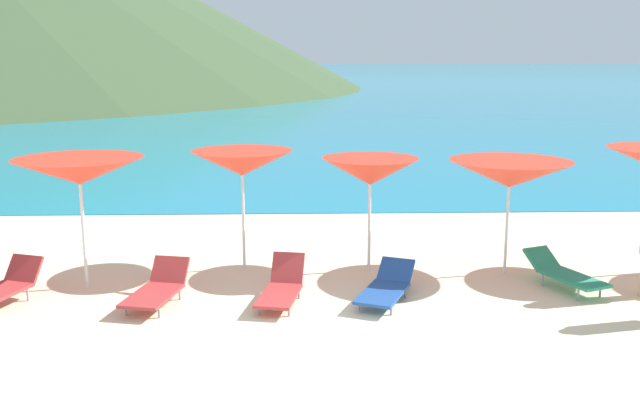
% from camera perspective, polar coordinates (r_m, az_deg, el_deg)
% --- Properties ---
extents(ground_plane, '(50.00, 100.00, 0.30)m').
position_cam_1_polar(ground_plane, '(18.53, -1.09, -0.89)').
color(ground_plane, beige).
extents(ocean_water, '(650.00, 440.00, 0.02)m').
position_cam_1_polar(ocean_water, '(237.08, -1.72, 10.68)').
color(ocean_water, teal).
rests_on(ocean_water, ground_plane).
extents(umbrella_2, '(2.17, 2.17, 2.25)m').
position_cam_1_polar(umbrella_2, '(12.17, -19.18, 2.24)').
color(umbrella_2, silver).
rests_on(umbrella_2, ground_plane).
extents(umbrella_3, '(1.97, 1.97, 2.22)m').
position_cam_1_polar(umbrella_3, '(12.66, -6.42, 3.02)').
color(umbrella_3, silver).
rests_on(umbrella_3, ground_plane).
extents(umbrella_4, '(1.94, 1.94, 2.10)m').
position_cam_1_polar(umbrella_4, '(12.54, 4.14, 2.34)').
color(umbrella_4, silver).
rests_on(umbrella_4, ground_plane).
extents(umbrella_5, '(2.33, 2.33, 2.08)m').
position_cam_1_polar(umbrella_5, '(12.77, 15.34, 2.07)').
color(umbrella_5, silver).
rests_on(umbrella_5, ground_plane).
extents(lounge_chair_0, '(0.92, 1.57, 0.61)m').
position_cam_1_polar(lounge_chair_0, '(11.43, -13.24, -7.09)').
color(lounge_chair_0, '#A53333').
rests_on(lounge_chair_0, ground_plane).
extents(lounge_chair_1, '(1.10, 1.67, 0.55)m').
position_cam_1_polar(lounge_chair_1, '(12.56, 19.43, -5.66)').
color(lounge_chair_1, '#268C66').
rests_on(lounge_chair_1, ground_plane).
extents(lounge_chair_3, '(1.17, 1.71, 0.51)m').
position_cam_1_polar(lounge_chair_3, '(11.35, 5.47, -7.12)').
color(lounge_chair_3, '#1E478C').
rests_on(lounge_chair_3, ground_plane).
extents(lounge_chair_6, '(1.05, 1.59, 0.64)m').
position_cam_1_polar(lounge_chair_6, '(12.20, -24.69, -6.52)').
color(lounge_chair_6, '#A53333').
rests_on(lounge_chair_6, ground_plane).
extents(lounge_chair_7, '(0.81, 1.53, 0.67)m').
position_cam_1_polar(lounge_chair_7, '(11.21, -3.17, -7.17)').
color(lounge_chair_7, '#A53333').
rests_on(lounge_chair_7, ground_plane).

